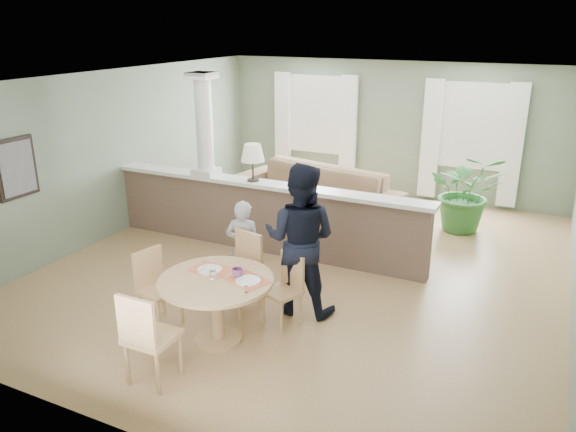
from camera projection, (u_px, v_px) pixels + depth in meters
The scene contains 12 objects.
ground at pixel (310, 264), 8.35m from camera, with size 8.00×8.00×0.00m, color tan.
room_shell at pixel (327, 136), 8.30m from camera, with size 7.02×8.02×2.71m.
pony_wall at pixel (257, 206), 8.69m from camera, with size 5.32×0.38×2.70m.
sofa at pixel (312, 195), 10.09m from camera, with size 3.19×1.25×0.93m, color #836247.
houseplant at pixel (467, 192), 9.49m from camera, with size 1.24×1.07×1.38m, color #2E6F2C.
dining_table at pixel (217, 292), 6.17m from camera, with size 1.27×1.27×0.87m.
chair_far_boy at pixel (243, 268), 6.92m from camera, with size 0.53×0.53×0.99m.
chair_far_man at pixel (286, 286), 6.61m from camera, with size 0.50×0.50×0.86m.
chair_near at pixel (147, 335), 5.43m from camera, with size 0.46×0.46×1.01m.
chair_side at pixel (155, 284), 6.57m from camera, with size 0.50×0.50×0.92m.
child_person at pixel (244, 249), 7.23m from camera, with size 0.47×0.31×1.30m, color #9A9A9F.
man_person at pixel (300, 239), 6.74m from camera, with size 0.92×0.71×1.89m, color black.
Camera 1 is at (3.02, -7.03, 3.44)m, focal length 35.00 mm.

